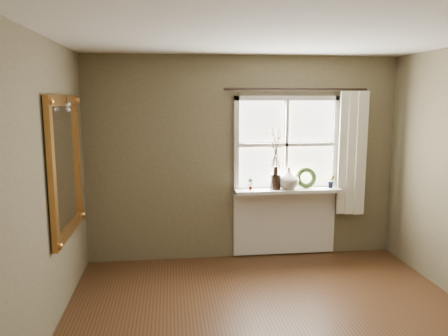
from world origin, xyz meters
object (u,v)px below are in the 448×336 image
wreath (306,180)px  gilt_mirror (66,166)px  cream_vase (289,178)px  dark_jug (275,182)px

wreath → gilt_mirror: (-2.77, -0.95, 0.38)m
gilt_mirror → wreath: bearing=19.0°
wreath → gilt_mirror: size_ratio=0.20×
cream_vase → wreath: 0.25m
cream_vase → wreath: (0.24, 0.04, -0.03)m
cream_vase → gilt_mirror: gilt_mirror is taller
wreath → gilt_mirror: 2.95m
dark_jug → cream_vase: size_ratio=0.71×
wreath → dark_jug: bearing=-171.2°
wreath → cream_vase: bearing=-167.4°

